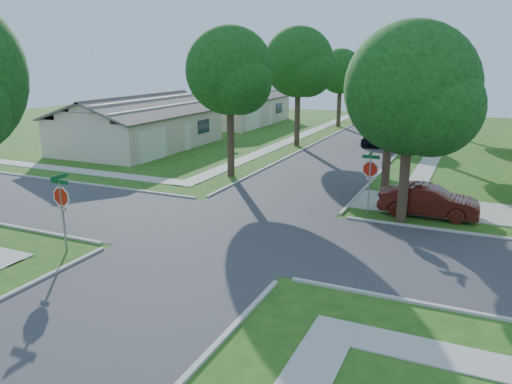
{
  "coord_description": "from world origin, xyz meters",
  "views": [
    {
      "loc": [
        9.11,
        -17.85,
        7.11
      ],
      "look_at": [
        0.74,
        0.72,
        1.6
      ],
      "focal_mm": 35.0,
      "sensor_mm": 36.0,
      "label": 1
    }
  ],
  "objects_px": {
    "stop_sign_sw": "(61,200)",
    "tree_e_mid": "(421,70)",
    "tree_w_near": "(231,75)",
    "tree_w_mid": "(299,65)",
    "car_curb_east": "(376,135)",
    "tree_e_near": "(393,87)",
    "car_driveway": "(429,201)",
    "car_curb_west": "(361,118)",
    "stop_sign_ne": "(370,172)",
    "tree_ne_corner": "(412,95)",
    "tree_e_far": "(437,70)",
    "tree_w_far": "(341,73)",
    "house_nw_near": "(140,129)",
    "house_nw_far": "(235,110)"
  },
  "relations": [
    {
      "from": "tree_e_mid",
      "to": "tree_w_mid",
      "type": "bearing_deg",
      "value": 180.0
    },
    {
      "from": "tree_w_far",
      "to": "stop_sign_ne",
      "type": "bearing_deg",
      "value": -72.3
    },
    {
      "from": "tree_e_mid",
      "to": "tree_w_near",
      "type": "relative_size",
      "value": 1.03
    },
    {
      "from": "tree_w_mid",
      "to": "car_driveway",
      "type": "height_order",
      "value": "tree_w_mid"
    },
    {
      "from": "tree_e_near",
      "to": "car_curb_west",
      "type": "bearing_deg",
      "value": 105.25
    },
    {
      "from": "stop_sign_ne",
      "to": "car_driveway",
      "type": "relative_size",
      "value": 0.67
    },
    {
      "from": "tree_w_mid",
      "to": "house_nw_far",
      "type": "relative_size",
      "value": 0.7
    },
    {
      "from": "tree_e_near",
      "to": "tree_w_mid",
      "type": "distance_m",
      "value": 15.26
    },
    {
      "from": "tree_e_far",
      "to": "tree_w_far",
      "type": "xyz_separation_m",
      "value": [
        -9.4,
        -0.0,
        -0.47
      ]
    },
    {
      "from": "tree_w_near",
      "to": "tree_w_mid",
      "type": "height_order",
      "value": "tree_w_mid"
    },
    {
      "from": "tree_e_mid",
      "to": "stop_sign_ne",
      "type": "bearing_deg",
      "value": -90.2
    },
    {
      "from": "stop_sign_ne",
      "to": "tree_e_near",
      "type": "xyz_separation_m",
      "value": [
        0.05,
        4.31,
        3.61
      ]
    },
    {
      "from": "tree_w_mid",
      "to": "tree_w_far",
      "type": "distance_m",
      "value": 13.04
    },
    {
      "from": "tree_ne_corner",
      "to": "tree_e_far",
      "type": "bearing_deg",
      "value": 93.09
    },
    {
      "from": "tree_w_far",
      "to": "tree_e_near",
      "type": "bearing_deg",
      "value": -69.39
    },
    {
      "from": "house_nw_far",
      "to": "tree_e_far",
      "type": "bearing_deg",
      "value": 5.53
    },
    {
      "from": "tree_w_near",
      "to": "car_curb_east",
      "type": "relative_size",
      "value": 1.93
    },
    {
      "from": "car_curb_west",
      "to": "stop_sign_ne",
      "type": "bearing_deg",
      "value": 99.4
    },
    {
      "from": "house_nw_far",
      "to": "car_curb_east",
      "type": "height_order",
      "value": "house_nw_far"
    },
    {
      "from": "stop_sign_sw",
      "to": "car_driveway",
      "type": "bearing_deg",
      "value": 40.37
    },
    {
      "from": "stop_sign_ne",
      "to": "house_nw_far",
      "type": "distance_m",
      "value": 34.26
    },
    {
      "from": "tree_e_far",
      "to": "car_curb_east",
      "type": "distance_m",
      "value": 11.67
    },
    {
      "from": "stop_sign_ne",
      "to": "car_driveway",
      "type": "distance_m",
      "value": 3.01
    },
    {
      "from": "stop_sign_sw",
      "to": "tree_e_mid",
      "type": "distance_m",
      "value": 27.71
    },
    {
      "from": "tree_w_near",
      "to": "car_curb_west",
      "type": "height_order",
      "value": "tree_w_near"
    },
    {
      "from": "tree_ne_corner",
      "to": "house_nw_far",
      "type": "xyz_separation_m",
      "value": [
        -22.35,
        27.79,
        -4.08
      ]
    },
    {
      "from": "stop_sign_sw",
      "to": "stop_sign_ne",
      "type": "distance_m",
      "value": 13.29
    },
    {
      "from": "tree_e_mid",
      "to": "house_nw_far",
      "type": "bearing_deg",
      "value": 152.09
    },
    {
      "from": "house_nw_near",
      "to": "house_nw_far",
      "type": "height_order",
      "value": "same"
    },
    {
      "from": "car_curb_west",
      "to": "stop_sign_sw",
      "type": "bearing_deg",
      "value": 84.11
    },
    {
      "from": "tree_ne_corner",
      "to": "car_curb_west",
      "type": "bearing_deg",
      "value": 105.72
    },
    {
      "from": "tree_e_near",
      "to": "tree_ne_corner",
      "type": "height_order",
      "value": "tree_ne_corner"
    },
    {
      "from": "tree_w_mid",
      "to": "car_curb_east",
      "type": "distance_m",
      "value": 8.75
    },
    {
      "from": "tree_w_far",
      "to": "house_nw_near",
      "type": "relative_size",
      "value": 0.59
    },
    {
      "from": "tree_w_near",
      "to": "house_nw_near",
      "type": "bearing_deg",
      "value": 152.17
    },
    {
      "from": "stop_sign_ne",
      "to": "tree_e_mid",
      "type": "bearing_deg",
      "value": 89.8
    },
    {
      "from": "tree_e_mid",
      "to": "car_curb_east",
      "type": "bearing_deg",
      "value": 138.32
    },
    {
      "from": "car_driveway",
      "to": "car_curb_west",
      "type": "xyz_separation_m",
      "value": [
        -10.5,
        32.68,
        -0.15
      ]
    },
    {
      "from": "tree_e_far",
      "to": "tree_ne_corner",
      "type": "height_order",
      "value": "tree_e_far"
    },
    {
      "from": "car_curb_east",
      "to": "stop_sign_sw",
      "type": "bearing_deg",
      "value": -102.78
    },
    {
      "from": "car_curb_east",
      "to": "tree_ne_corner",
      "type": "bearing_deg",
      "value": -76.74
    },
    {
      "from": "tree_e_near",
      "to": "tree_e_far",
      "type": "xyz_separation_m",
      "value": [
        0.0,
        25.0,
        0.34
      ]
    },
    {
      "from": "tree_e_mid",
      "to": "car_driveway",
      "type": "xyz_separation_m",
      "value": [
        2.54,
        -15.51,
        -5.52
      ]
    },
    {
      "from": "stop_sign_sw",
      "to": "tree_e_mid",
      "type": "height_order",
      "value": "tree_e_mid"
    },
    {
      "from": "tree_e_far",
      "to": "house_nw_near",
      "type": "xyz_separation_m",
      "value": [
        -20.75,
        -19.01,
        -4.46
      ]
    },
    {
      "from": "tree_w_near",
      "to": "house_nw_near",
      "type": "height_order",
      "value": "tree_w_near"
    },
    {
      "from": "tree_w_near",
      "to": "car_driveway",
      "type": "height_order",
      "value": "tree_w_near"
    },
    {
      "from": "tree_ne_corner",
      "to": "house_nw_far",
      "type": "bearing_deg",
      "value": 128.81
    },
    {
      "from": "tree_w_mid",
      "to": "car_driveway",
      "type": "distance_m",
      "value": 20.4
    },
    {
      "from": "tree_w_near",
      "to": "tree_w_mid",
      "type": "bearing_deg",
      "value": 89.98
    }
  ]
}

